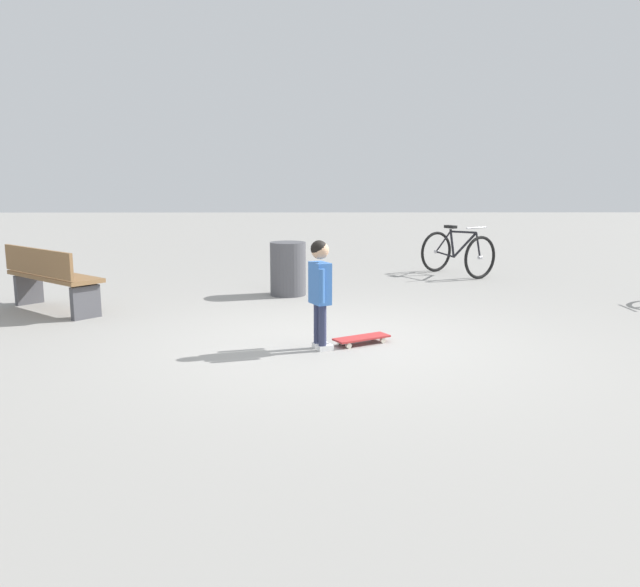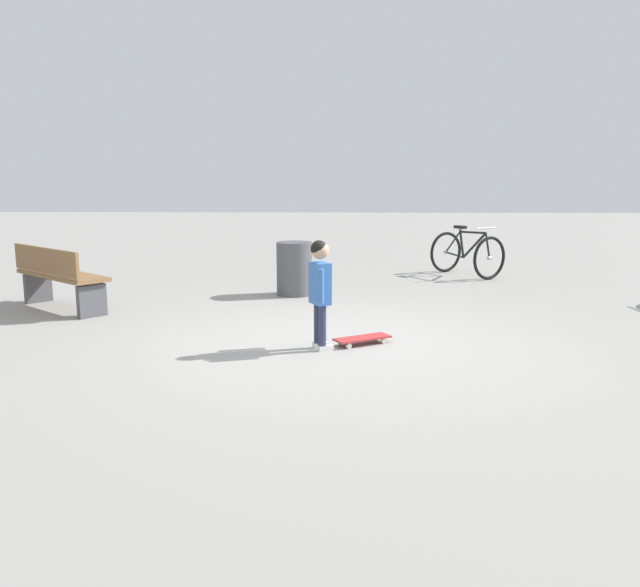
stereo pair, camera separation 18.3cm
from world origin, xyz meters
The scene contains 6 objects.
ground_plane centered at (0.00, 0.00, 0.00)m, with size 50.00×50.00×0.00m, color gray.
child_person centered at (0.27, -0.17, 0.66)m, with size 0.41×0.25×1.06m.
skateboard centered at (0.08, 0.24, 0.06)m, with size 0.46×0.60×0.07m.
bicycle_near centered at (-4.55, 2.20, 0.38)m, with size 1.28×1.18×0.85m.
street_bench centered at (-1.55, -3.50, 0.42)m, with size 1.37×1.50×0.80m.
trash_bin centered at (-2.68, -0.61, 0.38)m, with size 0.50×0.50×0.75m, color #4C4C51.
Camera 1 is at (6.29, -0.22, 1.63)m, focal length 35.99 mm.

